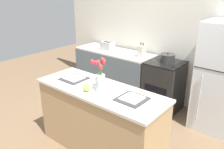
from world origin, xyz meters
name	(u,v)px	position (x,y,z in m)	size (l,w,h in m)	color
ground_plane	(101,148)	(0.00, 0.00, 0.00)	(10.00, 10.00, 0.00)	brown
back_wall	(173,33)	(0.00, 2.00, 1.35)	(5.20, 0.08, 2.70)	silver
kitchen_island	(100,120)	(0.00, 0.00, 0.47)	(1.80, 0.66, 0.94)	tan
back_counter	(114,72)	(-1.06, 1.60, 0.46)	(1.68, 0.60, 0.91)	slate
stove_range	(164,86)	(0.10, 1.60, 0.46)	(0.60, 0.61, 0.91)	black
refrigerator	(222,78)	(1.05, 1.60, 0.85)	(0.68, 0.67, 1.70)	silver
flower_vase	(100,78)	(0.04, -0.03, 1.11)	(0.17, 0.16, 0.43)	silver
pear_figurine	(87,88)	(-0.06, -0.17, 0.99)	(0.08, 0.08, 0.14)	#9EBC47
plate_setting_left	(74,78)	(-0.50, 0.01, 0.95)	(0.33, 0.33, 0.02)	#333338
plate_setting_right	(132,99)	(0.50, 0.01, 0.95)	(0.33, 0.33, 0.02)	#333338
toaster	(107,46)	(-1.21, 1.56, 1.00)	(0.28, 0.18, 0.17)	#B7BABC
cooking_pot	(168,58)	(0.11, 1.63, 0.98)	(0.26, 0.26, 0.16)	#2D2D2D
knife_block	(142,51)	(-0.40, 1.60, 1.02)	(0.10, 0.14, 0.27)	beige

